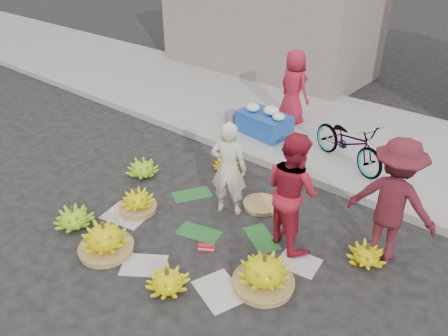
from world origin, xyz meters
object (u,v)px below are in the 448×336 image
Objects in this scene: flower_table at (264,122)px; bicycle at (349,142)px; banana_bunch_0 at (137,201)px; vendor_cream at (229,169)px; banana_bunch_4 at (264,272)px.

bicycle reaches higher than flower_table.
banana_bunch_0 is 0.58× the size of flower_table.
bicycle is (0.84, 2.45, -0.21)m from vendor_cream.
banana_bunch_0 is 0.84× the size of banana_bunch_4.
flower_table is 0.68× the size of bicycle.
vendor_cream is 1.34× the size of flower_table.
vendor_cream is at bearing -177.02° from bicycle.
flower_table is at bearing 125.19° from banana_bunch_4.
flower_table is 1.95m from bicycle.
flower_table is (-1.10, 2.54, -0.40)m from vendor_cream.
vendor_cream is 2.80m from flower_table.
flower_table reaches higher than banana_bunch_0.
bicycle reaches higher than banana_bunch_4.
banana_bunch_0 is at bearing 15.76° from vendor_cream.
flower_table is at bearing -90.53° from vendor_cream.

